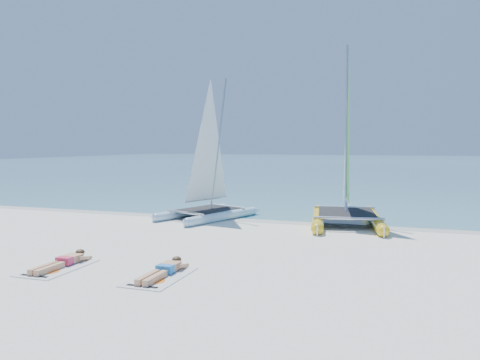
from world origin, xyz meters
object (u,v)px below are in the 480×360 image
(catamaran_blue, at_px, (208,175))
(catamaran_yellow, at_px, (346,164))
(sunbather_b, at_px, (164,270))
(towel_a, at_px, (58,268))
(towel_b, at_px, (160,277))
(sunbather_a, at_px, (63,261))

(catamaran_blue, distance_m, catamaran_yellow, 5.28)
(sunbather_b, bearing_deg, catamaran_yellow, 70.49)
(catamaran_yellow, bearing_deg, towel_a, -131.37)
(catamaran_blue, height_order, catamaran_yellow, catamaran_yellow)
(towel_a, xyz_separation_m, towel_b, (2.61, 0.10, 0.00))
(sunbather_a, bearing_deg, sunbather_b, 2.24)
(towel_a, bearing_deg, sunbather_b, 6.42)
(sunbather_a, height_order, sunbather_b, same)
(sunbather_a, bearing_deg, catamaran_yellow, 56.90)
(catamaran_blue, bearing_deg, sunbather_a, -72.15)
(sunbather_b, bearing_deg, towel_a, -173.58)
(catamaran_yellow, relative_size, sunbather_a, 4.00)
(catamaran_blue, height_order, towel_a, catamaran_blue)
(towel_a, height_order, sunbather_b, sunbather_b)
(catamaran_blue, xyz_separation_m, catamaran_yellow, (5.20, 0.78, 0.46))
(catamaran_yellow, relative_size, towel_a, 3.73)
(towel_a, distance_m, sunbather_b, 2.63)
(towel_a, xyz_separation_m, sunbather_b, (2.61, 0.29, 0.11))
(sunbather_a, distance_m, sunbather_b, 2.62)
(towel_a, height_order, towel_b, same)
(sunbather_a, relative_size, sunbather_b, 1.00)
(catamaran_blue, xyz_separation_m, towel_a, (-0.45, -8.07, -1.70))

